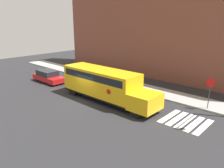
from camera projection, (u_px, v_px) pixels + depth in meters
ground_plane at (88, 99)px, 21.73m from camera, size 60.00×60.00×0.00m
sidewalk_strip at (128, 85)px, 26.29m from camera, size 44.00×3.00×0.15m
building_backdrop at (160, 25)px, 28.91m from camera, size 32.00×4.00×13.88m
crosswalk_stripes at (186, 121)px, 17.09m from camera, size 3.30×3.20×0.01m
school_bus at (104, 83)px, 20.98m from camera, size 10.54×2.57×3.05m
parked_car at (48, 76)px, 27.62m from camera, size 4.78×1.89×1.47m
stop_sign at (210, 89)px, 18.64m from camera, size 0.74×0.10×2.88m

